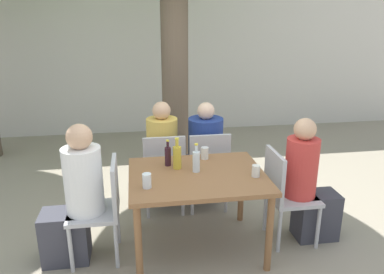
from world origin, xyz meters
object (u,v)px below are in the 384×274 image
object	(u,v)px
patio_chair_0	(103,204)
patio_chair_3	(208,166)
dining_table_front	(197,183)
patio_chair_2	(164,169)
person_seated_2	(162,159)
person_seated_0	(75,202)
wine_bottle_0	(168,156)
water_bottle_1	(196,161)
drinking_glass_0	(205,153)
oil_cruet_2	(177,157)
drinking_glass_1	(256,171)
person_seated_3	(204,157)
patio_chair_1	(284,191)
person_seated_1	(308,187)
drinking_glass_2	(147,181)

from	to	relation	value
patio_chair_0	patio_chair_3	bearing A→B (deg)	123.56
dining_table_front	patio_chair_2	bearing A→B (deg)	108.67
person_seated_2	person_seated_0	bearing A→B (deg)	48.91
patio_chair_3	wine_bottle_0	distance (m)	0.75
person_seated_2	water_bottle_1	bearing A→B (deg)	104.93
drinking_glass_0	oil_cruet_2	bearing A→B (deg)	-145.96
wine_bottle_0	drinking_glass_1	xyz separation A→B (m)	(0.74, -0.38, -0.05)
oil_cruet_2	drinking_glass_0	xyz separation A→B (m)	(0.30, 0.20, -0.06)
patio_chair_3	dining_table_front	bearing A→B (deg)	71.33
patio_chair_3	drinking_glass_0	distance (m)	0.47
person_seated_3	drinking_glass_1	world-z (taller)	person_seated_3
patio_chair_3	wine_bottle_0	size ratio (longest dim) A/B	3.66
patio_chair_1	wine_bottle_0	world-z (taller)	wine_bottle_0
oil_cruet_2	person_seated_2	bearing A→B (deg)	95.87
patio_chair_0	drinking_glass_1	distance (m)	1.37
person_seated_1	drinking_glass_1	bearing A→B (deg)	102.98
patio_chair_1	drinking_glass_2	xyz separation A→B (m)	(-1.29, -0.21, 0.29)
patio_chair_1	patio_chair_2	xyz separation A→B (m)	(-1.08, 0.72, 0.00)
patio_chair_0	wine_bottle_0	distance (m)	0.73
water_bottle_1	drinking_glass_2	size ratio (longest dim) A/B	2.17
patio_chair_0	person_seated_3	size ratio (longest dim) A/B	0.76
patio_chair_2	water_bottle_1	xyz separation A→B (m)	(0.24, -0.66, 0.33)
dining_table_front	person_seated_2	size ratio (longest dim) A/B	0.98
patio_chair_1	person_seated_1	bearing A→B (deg)	-90.00
person_seated_1	drinking_glass_0	bearing A→B (deg)	69.27
patio_chair_2	patio_chair_0	bearing A→B (deg)	50.26
water_bottle_1	drinking_glass_1	size ratio (longest dim) A/B	2.55
patio_chair_1	person_seated_2	xyz separation A→B (m)	(-1.08, 0.95, 0.03)
person_seated_1	oil_cruet_2	world-z (taller)	person_seated_1
dining_table_front	person_seated_0	bearing A→B (deg)	-180.00
person_seated_1	drinking_glass_1	world-z (taller)	person_seated_1
patio_chair_0	person_seated_3	world-z (taller)	person_seated_3
patio_chair_0	patio_chair_2	distance (m)	0.93
water_bottle_1	wine_bottle_0	bearing A→B (deg)	141.54
patio_chair_0	person_seated_2	xyz separation A→B (m)	(0.60, 0.95, 0.03)
patio_chair_3	water_bottle_1	xyz separation A→B (m)	(-0.25, -0.66, 0.33)
drinking_glass_0	drinking_glass_1	xyz separation A→B (m)	(0.36, -0.49, -0.01)
oil_cruet_2	drinking_glass_0	distance (m)	0.36
patio_chair_2	person_seated_1	bearing A→B (deg)	151.49
drinking_glass_1	patio_chair_2	bearing A→B (deg)	131.02
drinking_glass_1	patio_chair_1	bearing A→B (deg)	21.42
oil_cruet_2	patio_chair_1	bearing A→B (deg)	-8.94
patio_chair_1	person_seated_3	distance (m)	1.12
drinking_glass_0	drinking_glass_1	world-z (taller)	drinking_glass_0
person_seated_1	person_seated_0	bearing A→B (deg)	90.00
patio_chair_2	drinking_glass_1	bearing A→B (deg)	131.02
person_seated_0	oil_cruet_2	xyz separation A→B (m)	(0.91, 0.16, 0.30)
patio_chair_1	patio_chair_3	size ratio (longest dim) A/B	1.00
patio_chair_1	patio_chair_3	xyz separation A→B (m)	(-0.60, 0.72, 0.00)
patio_chair_0	drinking_glass_1	bearing A→B (deg)	84.29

